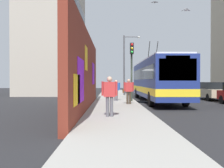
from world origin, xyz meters
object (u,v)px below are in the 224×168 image
object	(u,v)px
pedestrian_at_curb	(129,89)
street_lamp	(126,61)
pedestrian_near_wall	(110,93)
pedestrian_midblock	(116,89)
traffic_light	(132,62)
city_bus	(156,79)
parked_car_champagne	(211,90)

from	to	relation	value
pedestrian_at_curb	street_lamp	distance (m)	10.87
pedestrian_near_wall	street_lamp	distance (m)	16.51
pedestrian_at_curb	street_lamp	size ratio (longest dim) A/B	0.25
pedestrian_near_wall	street_lamp	world-z (taller)	street_lamp
pedestrian_near_wall	pedestrian_midblock	xyz separation A→B (m)	(8.45, -0.47, -0.09)
pedestrian_near_wall	pedestrian_at_curb	bearing A→B (deg)	-12.44
traffic_light	pedestrian_near_wall	bearing A→B (deg)	168.17
city_bus	street_lamp	xyz separation A→B (m)	(6.84, 2.04, 2.06)
pedestrian_midblock	street_lamp	world-z (taller)	street_lamp
pedestrian_near_wall	pedestrian_at_curb	world-z (taller)	pedestrian_near_wall
pedestrian_at_curb	pedestrian_midblock	distance (m)	2.87
city_bus	pedestrian_at_curb	size ratio (longest dim) A/B	7.52
city_bus	pedestrian_at_curb	bearing A→B (deg)	144.96
city_bus	pedestrian_near_wall	distance (m)	10.11
pedestrian_at_curb	pedestrian_midblock	xyz separation A→B (m)	(2.76, 0.78, -0.04)
city_bus	pedestrian_near_wall	bearing A→B (deg)	157.79
pedestrian_at_curb	pedestrian_midblock	world-z (taller)	pedestrian_at_curb
traffic_light	street_lamp	bearing A→B (deg)	-0.78
traffic_light	city_bus	bearing A→B (deg)	-56.98
city_bus	pedestrian_at_curb	xyz separation A→B (m)	(-3.65, 2.56, -0.74)
pedestrian_near_wall	pedestrian_midblock	size ratio (longest dim) A/B	1.07
parked_car_champagne	pedestrian_near_wall	xyz separation A→B (m)	(-11.16, 9.01, 0.33)
pedestrian_midblock	pedestrian_at_curb	bearing A→B (deg)	-164.21
pedestrian_at_curb	traffic_light	xyz separation A→B (m)	(2.25, -0.41, 1.99)
pedestrian_near_wall	traffic_light	bearing A→B (deg)	-11.83
pedestrian_midblock	parked_car_champagne	bearing A→B (deg)	-72.38
street_lamp	pedestrian_at_curb	bearing A→B (deg)	177.16
parked_car_champagne	street_lamp	bearing A→B (deg)	55.26
traffic_light	parked_car_champagne	bearing A→B (deg)	-66.36
street_lamp	parked_car_champagne	bearing A→B (deg)	-124.74
parked_car_champagne	pedestrian_at_curb	size ratio (longest dim) A/B	2.87
traffic_light	street_lamp	distance (m)	8.28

